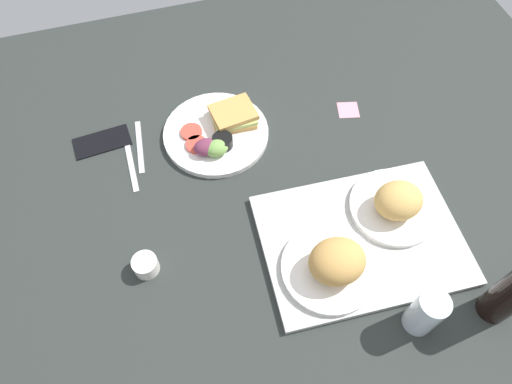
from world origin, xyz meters
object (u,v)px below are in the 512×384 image
at_px(serving_tray, 361,239).
at_px(cell_phone, 102,141).
at_px(plate_with_salad, 219,132).
at_px(bread_plate_far, 334,264).
at_px(knife, 130,161).
at_px(espresso_cup, 146,265).
at_px(drinking_glass, 426,313).
at_px(bread_plate_near, 396,203).
at_px(fork, 140,146).
at_px(sticky_note, 348,110).

relative_size(serving_tray, cell_phone, 3.13).
relative_size(plate_with_salad, cell_phone, 1.91).
relative_size(bread_plate_far, knife, 1.11).
bearing_deg(espresso_cup, drinking_glass, 151.87).
bearing_deg(drinking_glass, bread_plate_near, -103.52).
xyz_separation_m(knife, cell_phone, (0.06, -0.08, 0.00)).
bearing_deg(fork, bread_plate_far, 41.85).
xyz_separation_m(bread_plate_far, fork, (0.35, -0.47, -0.05)).
relative_size(bread_plate_near, fork, 1.22).
bearing_deg(drinking_glass, serving_tray, -79.66).
relative_size(bread_plate_far, cell_phone, 1.46).
distance_m(serving_tray, sticky_note, 0.40).
height_order(serving_tray, knife, serving_tray).
bearing_deg(bread_plate_far, bread_plate_near, -152.60).
relative_size(drinking_glass, espresso_cup, 2.25).
xyz_separation_m(fork, cell_phone, (0.09, -0.04, 0.00)).
xyz_separation_m(espresso_cup, cell_phone, (0.05, -0.38, -0.02)).
distance_m(knife, cell_phone, 0.10).
bearing_deg(bread_plate_far, drinking_glass, 131.28).
xyz_separation_m(plate_with_salad, knife, (0.24, 0.02, -0.01)).
bearing_deg(espresso_cup, serving_tray, 171.52).
distance_m(fork, knife, 0.05).
height_order(espresso_cup, knife, espresso_cup).
relative_size(bread_plate_near, plate_with_salad, 0.75).
bearing_deg(sticky_note, bread_plate_far, 62.97).
relative_size(drinking_glass, cell_phone, 0.87).
bearing_deg(bread_plate_near, cell_phone, -32.92).
height_order(serving_tray, cell_phone, serving_tray).
height_order(bread_plate_far, sticky_note, bread_plate_far).
bearing_deg(fork, bread_plate_near, 60.97).
bearing_deg(bread_plate_far, sticky_note, -117.03).
bearing_deg(bread_plate_near, drinking_glass, 76.48).
xyz_separation_m(serving_tray, cell_phone, (0.54, -0.46, -0.00)).
distance_m(drinking_glass, knife, 0.77).
height_order(bread_plate_near, sticky_note, bread_plate_near).
xyz_separation_m(bread_plate_near, bread_plate_far, (0.19, 0.10, 0.00)).
bearing_deg(bread_plate_far, serving_tray, -150.17).
xyz_separation_m(fork, knife, (0.03, 0.04, 0.00)).
bearing_deg(bread_plate_near, serving_tray, 24.94).
distance_m(plate_with_salad, sticky_note, 0.36).
height_order(plate_with_salad, drinking_glass, drinking_glass).
height_order(drinking_glass, sticky_note, drinking_glass).
relative_size(cell_phone, sticky_note, 2.57).
bearing_deg(fork, serving_tray, 52.19).
height_order(bread_plate_near, knife, bread_plate_near).
relative_size(bread_plate_far, espresso_cup, 3.76).
height_order(knife, cell_phone, cell_phone).
xyz_separation_m(serving_tray, knife, (0.47, -0.37, -0.01)).
distance_m(drinking_glass, fork, 0.79).
distance_m(bread_plate_near, fork, 0.66).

